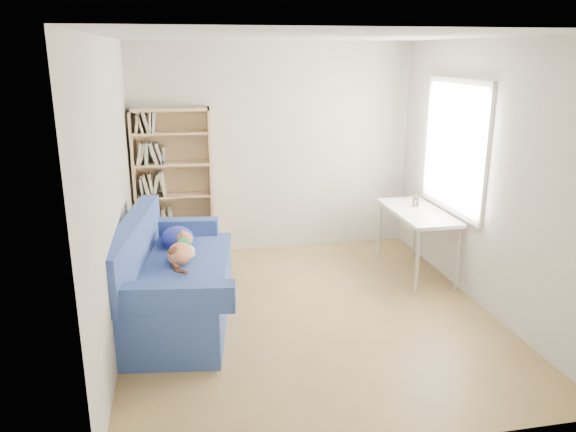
% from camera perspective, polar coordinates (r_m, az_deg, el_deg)
% --- Properties ---
extents(ground, '(4.00, 4.00, 0.00)m').
position_cam_1_polar(ground, '(5.61, 2.14, -9.84)').
color(ground, olive).
rests_on(ground, ground).
extents(room_shell, '(3.54, 4.04, 2.62)m').
position_cam_1_polar(room_shell, '(5.16, 3.32, 6.97)').
color(room_shell, silver).
rests_on(room_shell, ground).
extents(sofa, '(1.21, 2.12, 0.99)m').
position_cam_1_polar(sofa, '(5.50, -11.74, -6.50)').
color(sofa, navy).
rests_on(sofa, ground).
extents(bookshelf, '(0.92, 0.29, 1.85)m').
position_cam_1_polar(bookshelf, '(6.92, -11.52, 2.48)').
color(bookshelf, tan).
rests_on(bookshelf, ground).
extents(desk, '(0.56, 1.23, 0.75)m').
position_cam_1_polar(desk, '(6.52, 13.05, -0.07)').
color(desk, white).
rests_on(desk, ground).
extents(pen_cup, '(0.08, 0.08, 0.15)m').
position_cam_1_polar(pen_cup, '(6.66, 12.81, 1.43)').
color(pen_cup, white).
rests_on(pen_cup, desk).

